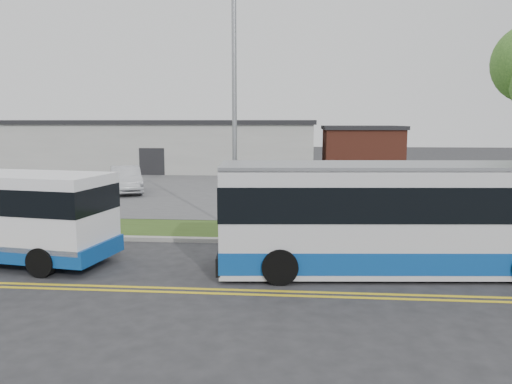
# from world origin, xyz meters

# --- Properties ---
(ground) EXTENTS (140.00, 140.00, 0.00)m
(ground) POSITION_xyz_m (0.00, 0.00, 0.00)
(ground) COLOR #28282B
(ground) RESTS_ON ground
(lane_line_north) EXTENTS (70.00, 0.12, 0.01)m
(lane_line_north) POSITION_xyz_m (0.00, -3.85, 0.01)
(lane_line_north) COLOR yellow
(lane_line_north) RESTS_ON ground
(lane_line_south) EXTENTS (70.00, 0.12, 0.01)m
(lane_line_south) POSITION_xyz_m (0.00, -4.15, 0.01)
(lane_line_south) COLOR yellow
(lane_line_south) RESTS_ON ground
(curb) EXTENTS (80.00, 0.30, 0.15)m
(curb) POSITION_xyz_m (0.00, 1.10, 0.07)
(curb) COLOR #9E9B93
(curb) RESTS_ON ground
(verge) EXTENTS (80.00, 3.30, 0.10)m
(verge) POSITION_xyz_m (0.00, 2.90, 0.05)
(verge) COLOR #314617
(verge) RESTS_ON ground
(parking_lot) EXTENTS (80.00, 25.00, 0.10)m
(parking_lot) POSITION_xyz_m (0.00, 17.00, 0.05)
(parking_lot) COLOR #4C4C4F
(parking_lot) RESTS_ON ground
(commercial_building) EXTENTS (25.40, 10.40, 4.35)m
(commercial_building) POSITION_xyz_m (-6.00, 27.00, 2.18)
(commercial_building) COLOR #9E9E99
(commercial_building) RESTS_ON ground
(brick_wing) EXTENTS (6.30, 7.30, 3.90)m
(brick_wing) POSITION_xyz_m (10.50, 26.00, 1.96)
(brick_wing) COLOR brown
(brick_wing) RESTS_ON ground
(streetlight_near) EXTENTS (0.35, 1.53, 9.50)m
(streetlight_near) POSITION_xyz_m (3.00, 2.73, 5.23)
(streetlight_near) COLOR gray
(streetlight_near) RESTS_ON verge
(shuttle_bus) EXTENTS (7.32, 3.37, 2.71)m
(shuttle_bus) POSITION_xyz_m (-3.05, -1.91, 1.45)
(shuttle_bus) COLOR #0D4292
(shuttle_bus) RESTS_ON ground
(transit_bus) EXTENTS (11.22, 3.44, 3.07)m
(transit_bus) POSITION_xyz_m (8.72, -1.80, 1.55)
(transit_bus) COLOR silver
(transit_bus) RESTS_ON ground
(parked_car_a) EXTENTS (3.34, 4.94, 1.54)m
(parked_car_a) POSITION_xyz_m (-4.70, 12.42, 0.87)
(parked_car_a) COLOR #BABCC2
(parked_car_a) RESTS_ON parking_lot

